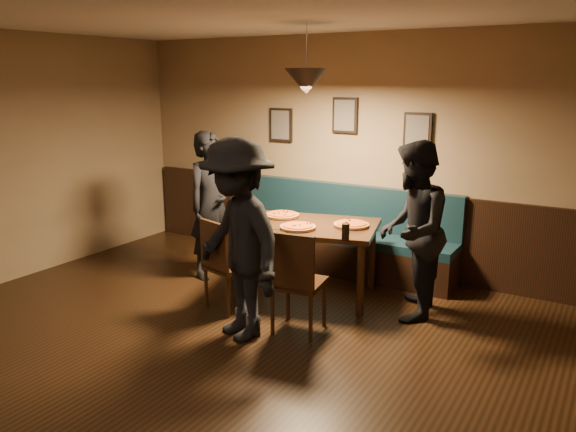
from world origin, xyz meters
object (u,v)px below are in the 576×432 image
object	(u,v)px
tabasco_bottle	(346,226)
chair_near_left	(230,264)
diner_right	(412,231)
diner_front	(238,240)
soda_glass	(346,232)
dining_table	(305,260)
diner_left	(211,205)
booth_bench	(333,229)
chair_near_right	(299,280)

from	to	relation	value
tabasco_bottle	chair_near_left	bearing A→B (deg)	-147.62
diner_right	tabasco_bottle	xyz separation A→B (m)	(-0.63, -0.14, -0.01)
diner_front	soda_glass	size ratio (longest dim) A/B	11.26
diner_right	dining_table	bearing A→B (deg)	-99.72
diner_left	diner_right	xyz separation A→B (m)	(2.38, 0.08, 0.01)
diner_left	booth_bench	bearing A→B (deg)	-38.19
chair_near_right	diner_left	xyz separation A→B (m)	(-1.63, 0.78, 0.37)
soda_glass	diner_right	bearing A→B (deg)	37.79
dining_table	diner_front	xyz separation A→B (m)	(-0.02, -1.17, 0.50)
chair_near_left	diner_front	distance (m)	0.78
dining_table	diner_front	bearing A→B (deg)	-106.02
chair_near_left	diner_right	xyz separation A→B (m)	(1.61, 0.76, 0.39)
dining_table	diner_left	world-z (taller)	diner_left
chair_near_right	tabasco_bottle	world-z (taller)	chair_near_right
chair_near_right	diner_left	size ratio (longest dim) A/B	0.57
diner_right	tabasco_bottle	size ratio (longest dim) A/B	14.98
booth_bench	diner_front	size ratio (longest dim) A/B	1.67
chair_near_right	diner_front	world-z (taller)	diner_front
diner_left	chair_near_right	bearing A→B (deg)	-104.20
diner_left	diner_front	bearing A→B (deg)	-121.97
diner_left	diner_front	distance (m)	1.68
chair_near_right	diner_front	distance (m)	0.69
diner_front	chair_near_right	bearing A→B (deg)	66.62
booth_bench	diner_left	distance (m)	1.49
booth_bench	chair_near_right	world-z (taller)	booth_bench
chair_near_left	diner_front	xyz separation A→B (m)	(0.45, -0.47, 0.43)
chair_near_left	booth_bench	bearing A→B (deg)	93.97
diner_right	diner_front	xyz separation A→B (m)	(-1.16, -1.23, 0.04)
dining_table	tabasco_bottle	distance (m)	0.68
diner_front	tabasco_bottle	world-z (taller)	diner_front
chair_near_left	soda_glass	bearing A→B (deg)	33.75
soda_glass	chair_near_right	bearing A→B (deg)	-117.48
chair_near_left	diner_right	distance (m)	1.82
chair_near_left	diner_left	bearing A→B (deg)	154.12
dining_table	tabasco_bottle	bearing A→B (deg)	-24.29
diner_right	diner_front	distance (m)	1.69
diner_front	soda_glass	bearing A→B (deg)	76.47
diner_left	tabasco_bottle	distance (m)	1.74
booth_bench	diner_front	distance (m)	2.13
chair_near_right	diner_right	xyz separation A→B (m)	(0.75, 0.86, 0.37)
chair_near_left	diner_left	world-z (taller)	diner_left
chair_near_left	chair_near_right	bearing A→B (deg)	8.93
chair_near_left	chair_near_right	world-z (taller)	chair_near_right
chair_near_left	tabasco_bottle	world-z (taller)	chair_near_left
booth_bench	chair_near_right	size ratio (longest dim) A/B	3.08
dining_table	tabasco_bottle	xyz separation A→B (m)	(0.50, -0.08, 0.45)
booth_bench	tabasco_bottle	size ratio (longest dim) A/B	26.05
booth_bench	chair_near_left	size ratio (longest dim) A/B	3.20
diner_left	soda_glass	xyz separation A→B (m)	(1.86, -0.32, 0.02)
diner_left	soda_glass	size ratio (longest dim) A/B	10.66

